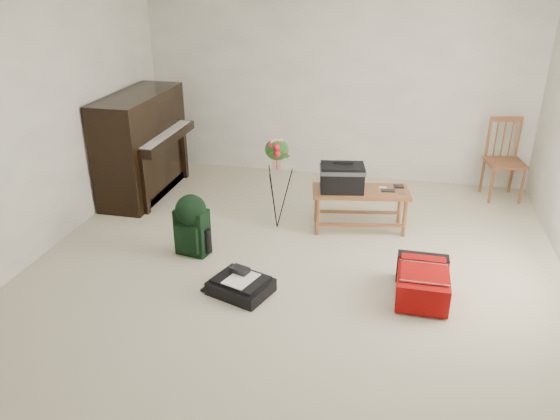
% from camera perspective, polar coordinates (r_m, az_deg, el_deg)
% --- Properties ---
extents(floor, '(5.00, 5.50, 0.01)m').
position_cam_1_polar(floor, '(5.10, 1.14, -6.95)').
color(floor, '#BEB599').
rests_on(floor, ground).
extents(wall_back, '(5.00, 0.04, 2.50)m').
position_cam_1_polar(wall_back, '(7.21, 5.77, 13.10)').
color(wall_back, white).
rests_on(wall_back, floor).
extents(wall_left, '(0.04, 5.50, 2.50)m').
position_cam_1_polar(wall_left, '(5.61, -24.87, 7.67)').
color(wall_left, white).
rests_on(wall_left, floor).
extents(piano, '(0.71, 1.50, 1.25)m').
position_cam_1_polar(piano, '(6.92, -14.13, 6.44)').
color(piano, black).
rests_on(piano, floor).
extents(bench, '(1.07, 0.58, 0.78)m').
position_cam_1_polar(bench, '(5.81, 7.09, 3.04)').
color(bench, brown).
rests_on(bench, floor).
extents(dining_chair, '(0.49, 0.49, 0.97)m').
position_cam_1_polar(dining_chair, '(7.16, 22.43, 4.84)').
color(dining_chair, brown).
rests_on(dining_chair, floor).
extents(red_suitcase, '(0.45, 0.64, 0.28)m').
position_cam_1_polar(red_suitcase, '(4.93, 14.64, -7.05)').
color(red_suitcase, '#A20607').
rests_on(red_suitcase, floor).
extents(black_duffel, '(0.60, 0.54, 0.21)m').
position_cam_1_polar(black_duffel, '(4.84, -4.12, -7.83)').
color(black_duffel, black).
rests_on(black_duffel, floor).
extents(green_backpack, '(0.34, 0.32, 0.63)m').
position_cam_1_polar(green_backpack, '(5.40, -9.23, -1.26)').
color(green_backpack, black).
rests_on(green_backpack, floor).
extents(flower_stand, '(0.40, 0.40, 1.04)m').
position_cam_1_polar(flower_stand, '(5.80, -0.32, 2.69)').
color(flower_stand, black).
rests_on(flower_stand, floor).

